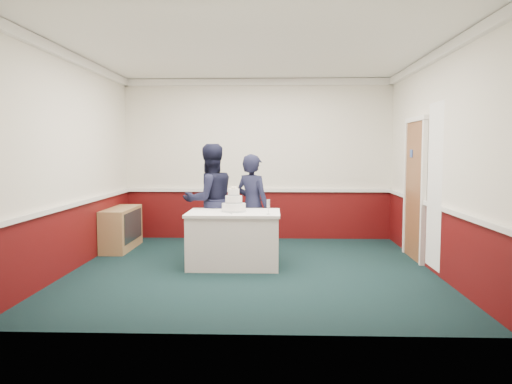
{
  "coord_description": "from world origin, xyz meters",
  "views": [
    {
      "loc": [
        0.29,
        -6.89,
        1.66
      ],
      "look_at": [
        0.06,
        -0.1,
        1.1
      ],
      "focal_mm": 35.0,
      "sensor_mm": 36.0,
      "label": 1
    }
  ],
  "objects_px": {
    "sideboard": "(121,228)",
    "person_man": "(210,201)",
    "person_woman": "(252,206)",
    "wedding_cake": "(234,204)",
    "cake_table": "(234,238)",
    "cake_knife": "(230,213)",
    "champagne_flute": "(268,204)"
  },
  "relations": [
    {
      "from": "champagne_flute",
      "to": "person_man",
      "type": "xyz_separation_m",
      "value": [
        -0.92,
        0.91,
        -0.04
      ]
    },
    {
      "from": "sideboard",
      "to": "person_man",
      "type": "relative_size",
      "value": 0.68
    },
    {
      "from": "sideboard",
      "to": "cake_knife",
      "type": "bearing_deg",
      "value": -34.97
    },
    {
      "from": "champagne_flute",
      "to": "cake_table",
      "type": "bearing_deg",
      "value": 150.75
    },
    {
      "from": "sideboard",
      "to": "person_woman",
      "type": "relative_size",
      "value": 0.74
    },
    {
      "from": "person_man",
      "to": "person_woman",
      "type": "bearing_deg",
      "value": 147.19
    },
    {
      "from": "wedding_cake",
      "to": "person_man",
      "type": "xyz_separation_m",
      "value": [
        -0.42,
        0.63,
        -0.01
      ]
    },
    {
      "from": "cake_table",
      "to": "wedding_cake",
      "type": "xyz_separation_m",
      "value": [
        0.0,
        0.0,
        0.5
      ]
    },
    {
      "from": "cake_table",
      "to": "cake_knife",
      "type": "bearing_deg",
      "value": -98.53
    },
    {
      "from": "cake_knife",
      "to": "person_man",
      "type": "distance_m",
      "value": 0.92
    },
    {
      "from": "cake_table",
      "to": "person_woman",
      "type": "relative_size",
      "value": 0.82
    },
    {
      "from": "person_woman",
      "to": "person_man",
      "type": "bearing_deg",
      "value": 32.15
    },
    {
      "from": "person_woman",
      "to": "cake_knife",
      "type": "bearing_deg",
      "value": 105.66
    },
    {
      "from": "wedding_cake",
      "to": "person_man",
      "type": "bearing_deg",
      "value": 123.98
    },
    {
      "from": "sideboard",
      "to": "champagne_flute",
      "type": "distance_m",
      "value": 2.95
    },
    {
      "from": "champagne_flute",
      "to": "person_man",
      "type": "bearing_deg",
      "value": 135.46
    },
    {
      "from": "cake_knife",
      "to": "champagne_flute",
      "type": "distance_m",
      "value": 0.55
    },
    {
      "from": "wedding_cake",
      "to": "person_woman",
      "type": "distance_m",
      "value": 0.66
    },
    {
      "from": "champagne_flute",
      "to": "person_woman",
      "type": "bearing_deg",
      "value": 106.25
    },
    {
      "from": "cake_table",
      "to": "wedding_cake",
      "type": "distance_m",
      "value": 0.5
    },
    {
      "from": "cake_table",
      "to": "cake_knife",
      "type": "xyz_separation_m",
      "value": [
        -0.03,
        -0.2,
        0.39
      ]
    },
    {
      "from": "cake_table",
      "to": "wedding_cake",
      "type": "height_order",
      "value": "wedding_cake"
    },
    {
      "from": "champagne_flute",
      "to": "cake_knife",
      "type": "bearing_deg",
      "value": 171.42
    },
    {
      "from": "cake_table",
      "to": "champagne_flute",
      "type": "distance_m",
      "value": 0.78
    },
    {
      "from": "champagne_flute",
      "to": "person_woman",
      "type": "height_order",
      "value": "person_woman"
    },
    {
      "from": "wedding_cake",
      "to": "person_woman",
      "type": "xyz_separation_m",
      "value": [
        0.24,
        0.6,
        -0.09
      ]
    },
    {
      "from": "sideboard",
      "to": "champagne_flute",
      "type": "relative_size",
      "value": 5.85
    },
    {
      "from": "cake_table",
      "to": "person_man",
      "type": "relative_size",
      "value": 0.75
    },
    {
      "from": "wedding_cake",
      "to": "person_woman",
      "type": "relative_size",
      "value": 0.23
    },
    {
      "from": "wedding_cake",
      "to": "sideboard",
      "type": "bearing_deg",
      "value": 149.5
    },
    {
      "from": "wedding_cake",
      "to": "champagne_flute",
      "type": "distance_m",
      "value": 0.57
    },
    {
      "from": "wedding_cake",
      "to": "cake_knife",
      "type": "height_order",
      "value": "wedding_cake"
    }
  ]
}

